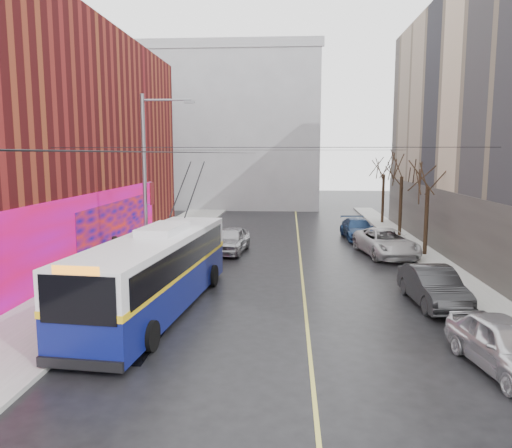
{
  "coord_description": "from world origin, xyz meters",
  "views": [
    {
      "loc": [
        0.82,
        -14.14,
        6.16
      ],
      "look_at": [
        -0.75,
        9.18,
        2.84
      ],
      "focal_mm": 35.0,
      "sensor_mm": 36.0,
      "label": 1
    }
  ],
  "objects_px": {
    "tree_near": "(428,174)",
    "trolleybus": "(156,271)",
    "tree_far": "(384,165)",
    "streetlight_pole": "(148,180)",
    "pedestrian_b": "(116,252)",
    "parked_car_c": "(386,242)",
    "following_car": "(230,240)",
    "parked_car_b": "(433,286)",
    "tree_mid": "(402,166)",
    "parked_car_a": "(506,345)",
    "parked_car_d": "(358,229)",
    "pedestrian_a": "(94,275)"
  },
  "relations": [
    {
      "from": "tree_near",
      "to": "trolleybus",
      "type": "relative_size",
      "value": 0.52
    },
    {
      "from": "tree_far",
      "to": "streetlight_pole",
      "type": "bearing_deg",
      "value": -127.12
    },
    {
      "from": "tree_far",
      "to": "pedestrian_b",
      "type": "relative_size",
      "value": 3.84
    },
    {
      "from": "trolleybus",
      "to": "pedestrian_b",
      "type": "xyz_separation_m",
      "value": [
        -3.91,
        6.49,
        -0.6
      ]
    },
    {
      "from": "parked_car_c",
      "to": "following_car",
      "type": "bearing_deg",
      "value": 168.6
    },
    {
      "from": "trolleybus",
      "to": "parked_car_b",
      "type": "bearing_deg",
      "value": 13.05
    },
    {
      "from": "tree_mid",
      "to": "tree_far",
      "type": "relative_size",
      "value": 1.02
    },
    {
      "from": "tree_far",
      "to": "parked_car_c",
      "type": "xyz_separation_m",
      "value": [
        -2.3,
        -13.92,
        -4.33
      ]
    },
    {
      "from": "streetlight_pole",
      "to": "following_car",
      "type": "bearing_deg",
      "value": 62.66
    },
    {
      "from": "parked_car_a",
      "to": "parked_car_c",
      "type": "relative_size",
      "value": 0.77
    },
    {
      "from": "tree_mid",
      "to": "following_car",
      "type": "height_order",
      "value": "tree_mid"
    },
    {
      "from": "trolleybus",
      "to": "parked_car_b",
      "type": "relative_size",
      "value": 2.61
    },
    {
      "from": "parked_car_c",
      "to": "parked_car_d",
      "type": "relative_size",
      "value": 1.15
    },
    {
      "from": "tree_far",
      "to": "trolleybus",
      "type": "xyz_separation_m",
      "value": [
        -13.38,
        -25.37,
        -3.54
      ]
    },
    {
      "from": "tree_mid",
      "to": "parked_car_d",
      "type": "height_order",
      "value": "tree_mid"
    },
    {
      "from": "tree_far",
      "to": "parked_car_c",
      "type": "relative_size",
      "value": 1.13
    },
    {
      "from": "parked_car_b",
      "to": "following_car",
      "type": "distance_m",
      "value": 14.05
    },
    {
      "from": "tree_mid",
      "to": "parked_car_b",
      "type": "distance_m",
      "value": 17.63
    },
    {
      "from": "parked_car_c",
      "to": "pedestrian_b",
      "type": "distance_m",
      "value": 15.78
    },
    {
      "from": "tree_far",
      "to": "parked_car_b",
      "type": "relative_size",
      "value": 1.39
    },
    {
      "from": "streetlight_pole",
      "to": "tree_near",
      "type": "relative_size",
      "value": 1.41
    },
    {
      "from": "trolleybus",
      "to": "pedestrian_a",
      "type": "relative_size",
      "value": 7.45
    },
    {
      "from": "streetlight_pole",
      "to": "parked_car_d",
      "type": "height_order",
      "value": "streetlight_pole"
    },
    {
      "from": "parked_car_d",
      "to": "pedestrian_a",
      "type": "height_order",
      "value": "pedestrian_a"
    },
    {
      "from": "trolleybus",
      "to": "tree_mid",
      "type": "bearing_deg",
      "value": 59.45
    },
    {
      "from": "tree_near",
      "to": "parked_car_b",
      "type": "relative_size",
      "value": 1.36
    },
    {
      "from": "streetlight_pole",
      "to": "tree_far",
      "type": "distance_m",
      "value": 25.09
    },
    {
      "from": "parked_car_c",
      "to": "pedestrian_a",
      "type": "xyz_separation_m",
      "value": [
        -14.26,
        -9.75,
        0.17
      ]
    },
    {
      "from": "pedestrian_a",
      "to": "streetlight_pole",
      "type": "bearing_deg",
      "value": -33.69
    },
    {
      "from": "tree_mid",
      "to": "tree_far",
      "type": "xyz_separation_m",
      "value": [
        0.0,
        7.0,
        -0.11
      ]
    },
    {
      "from": "tree_far",
      "to": "pedestrian_b",
      "type": "bearing_deg",
      "value": -132.47
    },
    {
      "from": "streetlight_pole",
      "to": "pedestrian_b",
      "type": "relative_size",
      "value": 5.26
    },
    {
      "from": "parked_car_a",
      "to": "pedestrian_b",
      "type": "bearing_deg",
      "value": 134.04
    },
    {
      "from": "tree_near",
      "to": "parked_car_a",
      "type": "xyz_separation_m",
      "value": [
        -2.0,
        -16.17,
        -4.21
      ]
    },
    {
      "from": "tree_mid",
      "to": "parked_car_d",
      "type": "relative_size",
      "value": 1.33
    },
    {
      "from": "streetlight_pole",
      "to": "tree_far",
      "type": "xyz_separation_m",
      "value": [
        15.14,
        20.0,
        0.3
      ]
    },
    {
      "from": "tree_near",
      "to": "pedestrian_a",
      "type": "distance_m",
      "value": 19.59
    },
    {
      "from": "parked_car_d",
      "to": "pedestrian_b",
      "type": "distance_m",
      "value": 17.8
    },
    {
      "from": "tree_far",
      "to": "parked_car_a",
      "type": "distance_m",
      "value": 30.55
    },
    {
      "from": "streetlight_pole",
      "to": "parked_car_c",
      "type": "distance_m",
      "value": 14.77
    },
    {
      "from": "pedestrian_a",
      "to": "pedestrian_b",
      "type": "xyz_separation_m",
      "value": [
        -0.72,
        4.79,
        0.03
      ]
    },
    {
      "from": "parked_car_c",
      "to": "following_car",
      "type": "distance_m",
      "value": 9.54
    },
    {
      "from": "trolleybus",
      "to": "pedestrian_a",
      "type": "xyz_separation_m",
      "value": [
        -3.19,
        1.7,
        -0.63
      ]
    },
    {
      "from": "parked_car_c",
      "to": "pedestrian_a",
      "type": "bearing_deg",
      "value": -155.18
    },
    {
      "from": "parked_car_d",
      "to": "tree_near",
      "type": "bearing_deg",
      "value": -65.59
    },
    {
      "from": "streetlight_pole",
      "to": "pedestrian_b",
      "type": "bearing_deg",
      "value": 152.43
    },
    {
      "from": "parked_car_a",
      "to": "trolleybus",
      "type": "bearing_deg",
      "value": 147.64
    },
    {
      "from": "tree_far",
      "to": "following_car",
      "type": "bearing_deg",
      "value": -131.01
    },
    {
      "from": "tree_far",
      "to": "pedestrian_a",
      "type": "xyz_separation_m",
      "value": [
        -16.56,
        -23.67,
        -4.17
      ]
    },
    {
      "from": "parked_car_a",
      "to": "pedestrian_a",
      "type": "relative_size",
      "value": 2.71
    }
  ]
}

